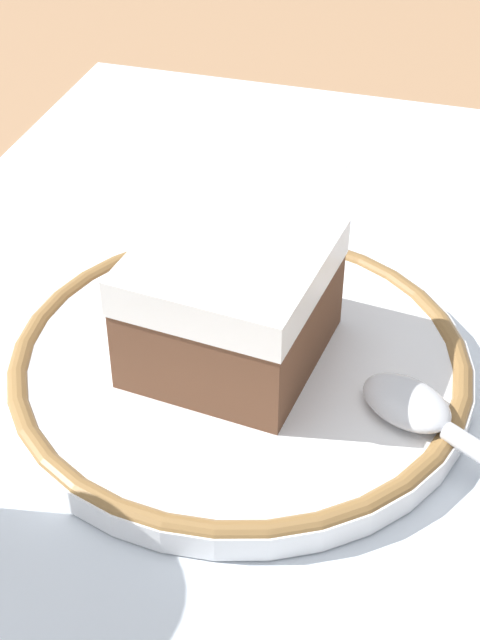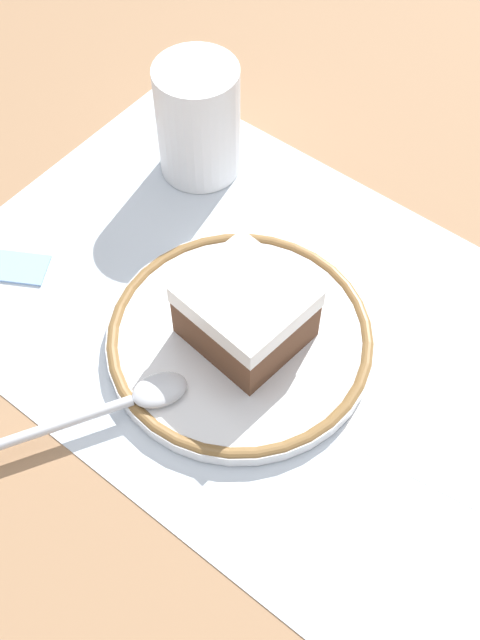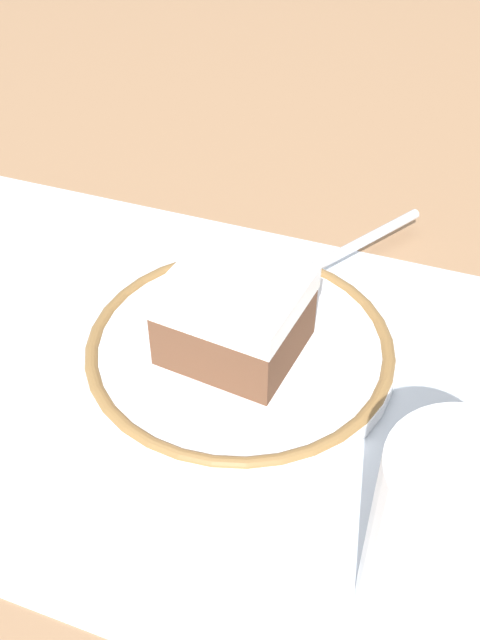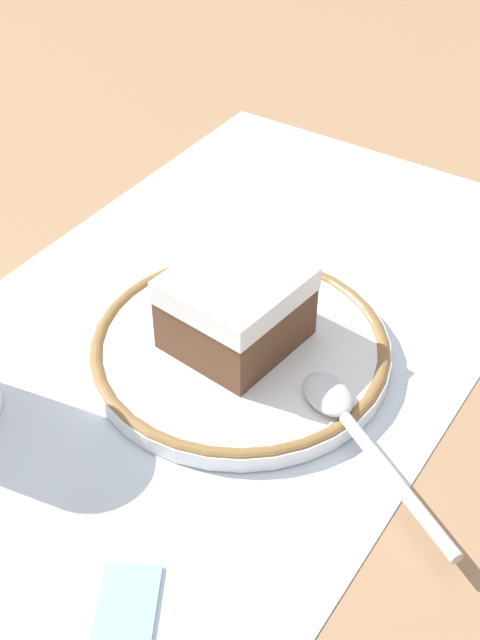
% 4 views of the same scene
% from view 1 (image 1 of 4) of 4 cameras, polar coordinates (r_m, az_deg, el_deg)
% --- Properties ---
extents(ground_plane, '(2.40, 2.40, 0.00)m').
position_cam_1_polar(ground_plane, '(0.44, -2.37, -0.71)').
color(ground_plane, '#9E7551').
extents(placemat, '(0.54, 0.33, 0.00)m').
position_cam_1_polar(placemat, '(0.44, -2.38, -0.63)').
color(placemat, silver).
rests_on(placemat, ground_plane).
extents(plate, '(0.20, 0.20, 0.01)m').
position_cam_1_polar(plate, '(0.41, -0.00, -2.65)').
color(plate, white).
rests_on(plate, placemat).
extents(cake_slice, '(0.09, 0.08, 0.05)m').
position_cam_1_polar(cake_slice, '(0.39, -0.53, 1.03)').
color(cake_slice, brown).
rests_on(cake_slice, plate).
extents(spoon, '(0.09, 0.13, 0.01)m').
position_cam_1_polar(spoon, '(0.38, 12.98, -6.85)').
color(spoon, silver).
rests_on(spoon, plate).
extents(napkin, '(0.12, 0.10, 0.00)m').
position_cam_1_polar(napkin, '(0.54, 1.19, 7.44)').
color(napkin, white).
rests_on(napkin, placemat).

